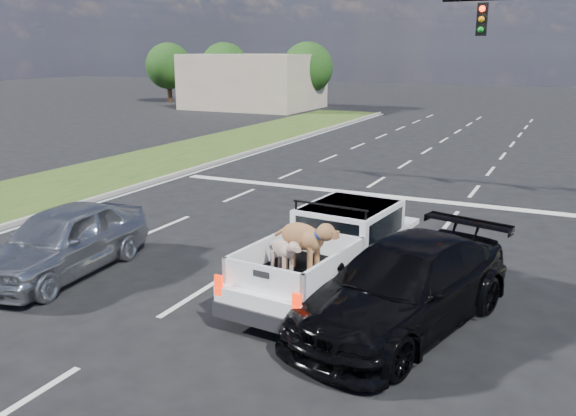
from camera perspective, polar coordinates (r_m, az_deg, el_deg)
name	(u,v)px	position (r m, az deg, el deg)	size (l,w,h in m)	color
ground	(269,315)	(11.37, -1.76, -9.93)	(160.00, 160.00, 0.00)	black
road_markings	(377,225)	(17.11, 8.36, -1.56)	(17.75, 60.00, 0.01)	silver
grass_median_left	(55,188)	(22.74, -20.97, 1.75)	(5.00, 60.00, 0.10)	#274414
curb_left	(110,194)	(21.05, -16.34, 1.22)	(0.15, 60.00, 0.14)	#9A938D
building_left	(254,81)	(51.59, -3.25, 11.75)	(10.00, 8.00, 4.40)	#C2B094
tree_far_a	(169,66)	(58.63, -11.12, 12.90)	(4.20, 4.20, 5.40)	#332114
tree_far_b	(224,67)	(55.28, -5.97, 13.01)	(4.20, 4.20, 5.40)	#332114
tree_far_c	(308,68)	(51.57, 1.84, 12.97)	(4.20, 4.20, 5.40)	#332114
pickup_truck	(328,252)	(12.08, 3.77, -4.11)	(2.20, 4.96, 1.81)	black
silver_sedan	(62,240)	(13.98, -20.35, -2.86)	(1.76, 4.38, 1.49)	#B6B8BE
black_coupe	(404,286)	(10.80, 10.77, -7.22)	(2.10, 5.18, 1.50)	black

